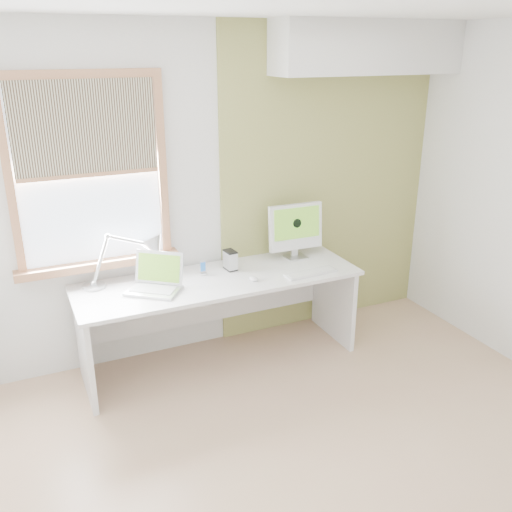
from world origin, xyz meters
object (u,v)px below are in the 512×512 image
desk_lamp (143,252)px  imac (296,228)px  laptop (156,281)px  desk (217,298)px  external_drive (230,260)px

desk_lamp → imac: size_ratio=1.51×
desk_lamp → laptop: 0.28m
desk → external_drive: external_drive is taller
laptop → external_drive: size_ratio=2.99×
laptop → external_drive: laptop is taller
desk → imac: bearing=7.8°
desk → imac: imac is taller
external_drive → imac: (0.60, 0.03, 0.18)m
desk_lamp → imac: 1.27m
laptop → imac: imac is taller
imac → external_drive: bearing=-176.9°
desk → imac: size_ratio=4.67×
imac → desk_lamp: bearing=176.4°
desk_lamp → laptop: (0.02, -0.24, -0.14)m
laptop → external_drive: 0.65m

